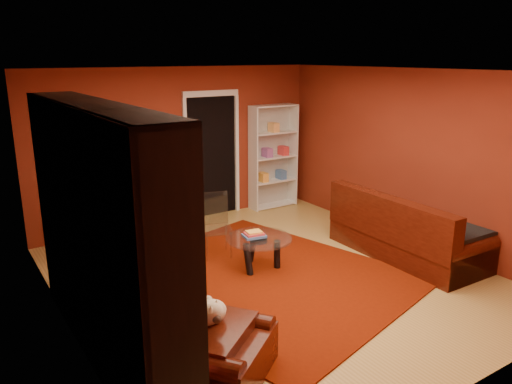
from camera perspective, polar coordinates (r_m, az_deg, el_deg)
floor at (r=6.58m, az=1.93°, el=-9.86°), size 5.00×5.50×0.05m
ceiling at (r=5.95m, az=2.16°, el=13.90°), size 5.00×5.50×0.05m
wall_back at (r=8.50m, az=-8.80°, el=5.21°), size 5.00×0.05×2.60m
wall_left at (r=5.16m, az=-21.60°, el=-2.39°), size 0.05×5.50×2.60m
wall_right at (r=7.82m, az=17.41°, el=3.80°), size 0.05×5.50×2.60m
doorway at (r=8.76m, az=-5.03°, el=3.97°), size 1.06×0.60×2.16m
rug at (r=6.50m, az=0.57°, el=-9.81°), size 3.84×4.20×0.02m
media_unit at (r=4.75m, az=-17.16°, el=-4.85°), size 0.52×3.12×2.39m
christmas_tree at (r=7.22m, az=-15.67°, el=-0.77°), size 1.18×1.18×1.73m
gift_box_teal at (r=8.00m, az=-14.50°, el=-4.32°), size 0.34×0.34×0.30m
gift_box_green at (r=7.60m, az=-7.83°, el=-5.10°), size 0.36×0.36×0.27m
gift_box_red at (r=8.02m, az=-16.11°, el=-4.74°), size 0.23×0.23×0.20m
white_bookshelf at (r=9.26m, az=1.99°, el=4.02°), size 0.91×0.33×1.96m
armchair at (r=4.57m, az=-5.08°, el=-16.07°), size 1.43×1.43×0.80m
dog at (r=4.53m, az=-5.45°, el=-13.53°), size 0.50×0.48×0.26m
sofa at (r=7.38m, az=17.01°, el=-3.51°), size 1.03×2.21×0.94m
coffee_table at (r=6.69m, az=0.36°, el=-6.98°), size 1.02×1.02×0.55m
acrylic_chair at (r=7.05m, az=-4.55°, el=-4.28°), size 0.54×0.56×0.82m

